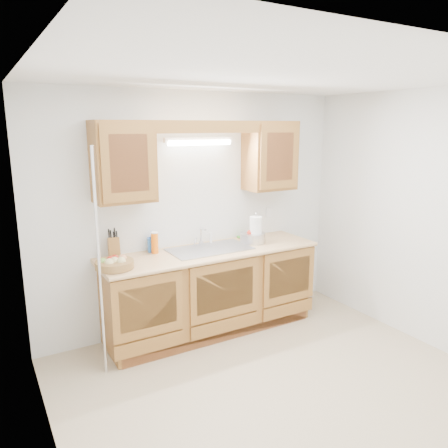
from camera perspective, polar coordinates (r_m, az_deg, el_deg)
room at (r=3.45m, az=7.60°, el=-2.52°), size 3.52×3.50×2.50m
base_cabinets at (r=4.66m, az=-1.79°, el=-8.79°), size 2.20×0.60×0.86m
countertop at (r=4.51m, az=-1.74°, el=-3.64°), size 2.30×0.63×0.04m
upper_cabinet_left at (r=4.16m, az=-13.06°, el=7.91°), size 0.55×0.33×0.75m
upper_cabinet_right at (r=4.91m, az=6.00°, el=8.86°), size 0.55×0.33×0.75m
valance at (r=4.33m, az=-1.89°, el=12.58°), size 2.20×0.05×0.12m
fluorescent_fixture at (r=4.54m, az=-3.25°, el=10.77°), size 0.76×0.08×0.08m
sink at (r=4.54m, az=-1.86°, el=-4.20°), size 0.84×0.46×0.36m
wire_shelf_pole at (r=3.84m, az=-15.96°, el=-5.22°), size 0.03×0.03×2.00m
outlet_plate at (r=5.19m, az=5.89°, el=1.55°), size 0.08×0.01×0.12m
fruit_basket at (r=4.04m, az=-14.12°, el=-5.00°), size 0.44×0.44×0.11m
knife_block at (r=4.32m, az=-14.18°, el=-3.01°), size 0.13×0.18×0.30m
orange_canister at (r=4.42m, az=-9.04°, el=-2.41°), size 0.09×0.09×0.22m
soap_bottle at (r=4.48m, az=-9.36°, el=-2.28°), size 0.11×0.11×0.21m
sponge at (r=4.98m, az=2.34°, el=-1.74°), size 0.12×0.09×0.02m
paper_towel at (r=4.76m, az=4.16°, el=-0.77°), size 0.16×0.16×0.34m
apple_bowl at (r=4.78m, az=3.79°, el=-1.68°), size 0.35×0.35×0.14m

